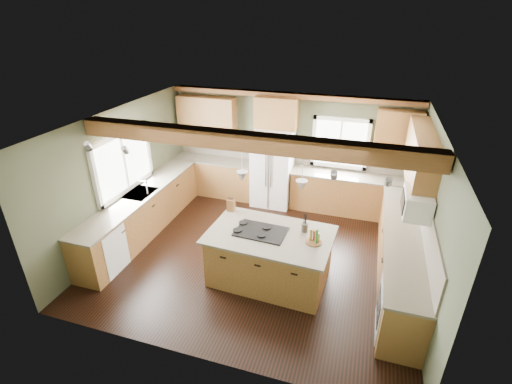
% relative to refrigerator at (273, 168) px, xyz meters
% --- Properties ---
extents(floor, '(5.60, 5.60, 0.00)m').
position_rel_refrigerator_xyz_m(floor, '(0.30, -2.12, -0.90)').
color(floor, black).
rests_on(floor, ground).
extents(ceiling, '(5.60, 5.60, 0.00)m').
position_rel_refrigerator_xyz_m(ceiling, '(0.30, -2.12, 1.70)').
color(ceiling, silver).
rests_on(ceiling, wall_back).
extents(wall_back, '(5.60, 0.00, 5.60)m').
position_rel_refrigerator_xyz_m(wall_back, '(0.30, 0.38, 0.40)').
color(wall_back, '#454B35').
rests_on(wall_back, ground).
extents(wall_left, '(0.00, 5.00, 5.00)m').
position_rel_refrigerator_xyz_m(wall_left, '(-2.50, -2.12, 0.40)').
color(wall_left, '#454B35').
rests_on(wall_left, ground).
extents(wall_right, '(0.00, 5.00, 5.00)m').
position_rel_refrigerator_xyz_m(wall_right, '(3.10, -2.12, 0.40)').
color(wall_right, '#454B35').
rests_on(wall_right, ground).
extents(ceiling_beam, '(5.55, 0.26, 0.26)m').
position_rel_refrigerator_xyz_m(ceiling_beam, '(0.30, -2.75, 1.57)').
color(ceiling_beam, brown).
rests_on(ceiling_beam, ceiling).
extents(soffit_trim, '(5.55, 0.20, 0.10)m').
position_rel_refrigerator_xyz_m(soffit_trim, '(0.30, 0.28, 1.64)').
color(soffit_trim, brown).
rests_on(soffit_trim, ceiling).
extents(backsplash_back, '(5.58, 0.03, 0.58)m').
position_rel_refrigerator_xyz_m(backsplash_back, '(0.30, 0.36, 0.31)').
color(backsplash_back, brown).
rests_on(backsplash_back, wall_back).
extents(backsplash_right, '(0.03, 3.70, 0.58)m').
position_rel_refrigerator_xyz_m(backsplash_right, '(3.08, -2.07, 0.31)').
color(backsplash_right, brown).
rests_on(backsplash_right, wall_right).
extents(base_cab_back_left, '(2.02, 0.60, 0.88)m').
position_rel_refrigerator_xyz_m(base_cab_back_left, '(-1.49, 0.08, -0.46)').
color(base_cab_back_left, brown).
rests_on(base_cab_back_left, floor).
extents(counter_back_left, '(2.06, 0.64, 0.04)m').
position_rel_refrigerator_xyz_m(counter_back_left, '(-1.49, 0.08, 0.00)').
color(counter_back_left, '#473F34').
rests_on(counter_back_left, base_cab_back_left).
extents(base_cab_back_right, '(2.62, 0.60, 0.88)m').
position_rel_refrigerator_xyz_m(base_cab_back_right, '(1.79, 0.08, -0.46)').
color(base_cab_back_right, brown).
rests_on(base_cab_back_right, floor).
extents(counter_back_right, '(2.66, 0.64, 0.04)m').
position_rel_refrigerator_xyz_m(counter_back_right, '(1.79, 0.08, 0.00)').
color(counter_back_right, '#473F34').
rests_on(counter_back_right, base_cab_back_right).
extents(base_cab_left, '(0.60, 3.70, 0.88)m').
position_rel_refrigerator_xyz_m(base_cab_left, '(-2.20, -2.07, -0.46)').
color(base_cab_left, brown).
rests_on(base_cab_left, floor).
extents(counter_left, '(0.64, 3.74, 0.04)m').
position_rel_refrigerator_xyz_m(counter_left, '(-2.20, -2.07, 0.00)').
color(counter_left, '#473F34').
rests_on(counter_left, base_cab_left).
extents(base_cab_right, '(0.60, 3.70, 0.88)m').
position_rel_refrigerator_xyz_m(base_cab_right, '(2.80, -2.07, -0.46)').
color(base_cab_right, brown).
rests_on(base_cab_right, floor).
extents(counter_right, '(0.64, 3.74, 0.04)m').
position_rel_refrigerator_xyz_m(counter_right, '(2.80, -2.07, 0.00)').
color(counter_right, '#473F34').
rests_on(counter_right, base_cab_right).
extents(upper_cab_back_left, '(1.40, 0.35, 0.90)m').
position_rel_refrigerator_xyz_m(upper_cab_back_left, '(-1.69, 0.21, 1.05)').
color(upper_cab_back_left, brown).
rests_on(upper_cab_back_left, wall_back).
extents(upper_cab_over_fridge, '(0.96, 0.35, 0.70)m').
position_rel_refrigerator_xyz_m(upper_cab_over_fridge, '(-0.00, 0.21, 1.25)').
color(upper_cab_over_fridge, brown).
rests_on(upper_cab_over_fridge, wall_back).
extents(upper_cab_right, '(0.35, 2.20, 0.90)m').
position_rel_refrigerator_xyz_m(upper_cab_right, '(2.92, -1.22, 1.05)').
color(upper_cab_right, brown).
rests_on(upper_cab_right, wall_right).
extents(upper_cab_back_corner, '(0.90, 0.35, 0.90)m').
position_rel_refrigerator_xyz_m(upper_cab_back_corner, '(2.60, 0.21, 1.05)').
color(upper_cab_back_corner, brown).
rests_on(upper_cab_back_corner, wall_back).
extents(window_left, '(0.04, 1.60, 1.05)m').
position_rel_refrigerator_xyz_m(window_left, '(-2.48, -2.07, 0.65)').
color(window_left, white).
rests_on(window_left, wall_left).
extents(window_back, '(1.10, 0.04, 1.00)m').
position_rel_refrigerator_xyz_m(window_back, '(1.45, 0.36, 0.65)').
color(window_back, white).
rests_on(window_back, wall_back).
extents(sink, '(0.50, 0.65, 0.03)m').
position_rel_refrigerator_xyz_m(sink, '(-2.20, -2.07, 0.01)').
color(sink, '#262628').
rests_on(sink, counter_left).
extents(faucet, '(0.02, 0.02, 0.28)m').
position_rel_refrigerator_xyz_m(faucet, '(-2.02, -2.07, 0.15)').
color(faucet, '#B2B2B7').
rests_on(faucet, sink).
extents(dishwasher, '(0.60, 0.60, 0.84)m').
position_rel_refrigerator_xyz_m(dishwasher, '(-2.19, -3.37, -0.47)').
color(dishwasher, white).
rests_on(dishwasher, floor).
extents(oven, '(0.60, 0.72, 0.84)m').
position_rel_refrigerator_xyz_m(oven, '(2.79, -3.37, -0.47)').
color(oven, white).
rests_on(oven, floor).
extents(microwave, '(0.40, 0.70, 0.38)m').
position_rel_refrigerator_xyz_m(microwave, '(2.88, -2.17, 0.65)').
color(microwave, white).
rests_on(microwave, wall_right).
extents(pendant_left, '(0.18, 0.18, 0.16)m').
position_rel_refrigerator_xyz_m(pendant_left, '(0.22, -2.72, 0.98)').
color(pendant_left, '#B2B2B7').
rests_on(pendant_left, ceiling).
extents(pendant_right, '(0.18, 0.18, 0.16)m').
position_rel_refrigerator_xyz_m(pendant_right, '(1.17, -2.77, 0.98)').
color(pendant_right, '#B2B2B7').
rests_on(pendant_right, ceiling).
extents(refrigerator, '(0.90, 0.74, 1.80)m').
position_rel_refrigerator_xyz_m(refrigerator, '(0.00, 0.00, 0.00)').
color(refrigerator, white).
rests_on(refrigerator, floor).
extents(island, '(1.97, 1.27, 0.88)m').
position_rel_refrigerator_xyz_m(island, '(0.70, -2.75, -0.46)').
color(island, olive).
rests_on(island, floor).
extents(island_top, '(2.10, 1.40, 0.04)m').
position_rel_refrigerator_xyz_m(island_top, '(0.70, -2.75, 0.00)').
color(island_top, '#473F34').
rests_on(island_top, island).
extents(cooktop, '(0.86, 0.60, 0.02)m').
position_rel_refrigerator_xyz_m(cooktop, '(0.54, -2.74, 0.03)').
color(cooktop, black).
rests_on(cooktop, island_top).
extents(knife_block, '(0.14, 0.11, 0.22)m').
position_rel_refrigerator_xyz_m(knife_block, '(-0.19, -2.20, 0.13)').
color(knife_block, brown).
rests_on(knife_block, island_top).
extents(utensil_crock, '(0.12, 0.12, 0.14)m').
position_rel_refrigerator_xyz_m(utensil_crock, '(1.22, -2.49, 0.09)').
color(utensil_crock, '#453E37').
rests_on(utensil_crock, island_top).
extents(bottle_tray, '(0.30, 0.30, 0.25)m').
position_rel_refrigerator_xyz_m(bottle_tray, '(1.42, -2.78, 0.14)').
color(bottle_tray, brown).
rests_on(bottle_tray, island_top).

